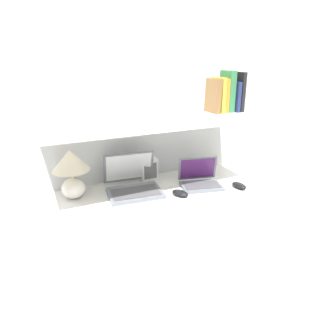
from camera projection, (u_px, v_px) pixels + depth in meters
The scene contains 17 objects.
ground_plane at pixel (177, 322), 1.88m from camera, with size 12.00×12.00×0.00m, color #B2AD9E.
wall_back at pixel (136, 115), 2.01m from camera, with size 6.00×0.05×2.40m.
desk at pixel (158, 245), 1.99m from camera, with size 1.28×0.58×0.78m.
back_riser at pixel (141, 198), 2.18m from camera, with size 1.28×0.04×1.20m.
shelf at pixel (152, 120), 1.76m from camera, with size 1.28×0.52×0.03m.
table_lamp at pixel (71, 169), 1.72m from camera, with size 0.21×0.21×0.30m.
laptop_large at pixel (133, 184), 1.85m from camera, with size 0.35×0.35×0.23m.
laptop_small at pixel (200, 180), 1.93m from camera, with size 0.30×0.26×0.17m.
computer_mouse at pixel (180, 193), 1.79m from camera, with size 0.10×0.13×0.04m.
second_mouse at pixel (239, 185), 1.90m from camera, with size 0.07×0.12×0.04m.
router_box at pixel (149, 170), 2.00m from camera, with size 0.11×0.06×0.15m.
book_black at pixel (236, 92), 1.94m from camera, with size 0.02×0.16×0.25m.
book_navy at pixel (232, 96), 1.94m from camera, with size 0.02×0.16×0.19m.
book_green at pixel (227, 91), 1.91m from camera, with size 0.04×0.12×0.26m.
book_orange at pixel (222, 95), 1.91m from camera, with size 0.02×0.13×0.21m.
book_yellow at pixel (218, 95), 1.89m from camera, with size 0.03×0.15×0.22m.
book_brown at pixel (213, 96), 1.88m from camera, with size 0.04×0.15×0.21m.
Camera 1 is at (-0.65, -1.27, 1.57)m, focal length 32.00 mm.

